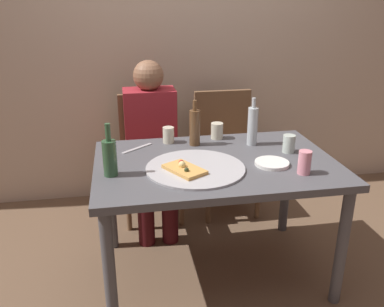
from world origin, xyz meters
TOP-DOWN VIEW (x-y plane):
  - ground_plane at (0.00, 0.00)m, footprint 8.00×8.00m
  - back_wall at (0.00, 1.21)m, footprint 6.00×0.10m
  - dining_table at (0.00, 0.00)m, footprint 1.31×0.87m
  - pizza_tray at (-0.13, -0.10)m, footprint 0.52×0.52m
  - pizza_slice_last at (-0.20, -0.13)m, footprint 0.22×0.26m
  - wine_bottle at (0.28, 0.22)m, footprint 0.06×0.06m
  - beer_bottle at (-0.07, 0.27)m, footprint 0.06×0.06m
  - water_bottle at (-0.56, -0.09)m, footprint 0.07×0.07m
  - tumbler_near at (0.44, 0.05)m, footprint 0.07×0.07m
  - tumbler_far at (0.09, 0.36)m, footprint 0.08×0.08m
  - wine_glass at (-0.22, 0.34)m, footprint 0.07×0.07m
  - soda_can at (0.40, -0.25)m, footprint 0.07×0.07m
  - plate_stack at (0.28, -0.11)m, footprint 0.18×0.18m
  - table_knife at (-0.41, 0.26)m, footprint 0.18×0.15m
  - chair_left at (-0.29, 0.83)m, footprint 0.44×0.44m
  - chair_right at (0.28, 0.83)m, footprint 0.44×0.44m
  - guest_in_sweater at (-0.29, 0.68)m, footprint 0.36×0.56m

SIDE VIEW (x-z plane):
  - ground_plane at x=0.00m, z-range 0.00..0.00m
  - chair_left at x=-0.29m, z-range 0.06..0.96m
  - chair_right at x=0.28m, z-range 0.06..0.96m
  - guest_in_sweater at x=-0.29m, z-range 0.06..1.23m
  - dining_table at x=0.00m, z-range 0.28..1.01m
  - table_knife at x=-0.41m, z-range 0.73..0.73m
  - pizza_tray at x=-0.13m, z-range 0.73..0.74m
  - plate_stack at x=0.28m, z-range 0.73..0.75m
  - pizza_slice_last at x=-0.20m, z-range 0.73..0.77m
  - wine_glass at x=-0.22m, z-range 0.73..0.83m
  - tumbler_far at x=0.09m, z-range 0.73..0.83m
  - tumbler_near at x=0.44m, z-range 0.73..0.83m
  - soda_can at x=0.40m, z-range 0.73..0.85m
  - water_bottle at x=-0.56m, z-range 0.69..0.96m
  - beer_bottle at x=-0.07m, z-range 0.70..0.98m
  - wine_bottle at x=0.28m, z-range 0.70..0.99m
  - back_wall at x=0.00m, z-range 0.00..2.60m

